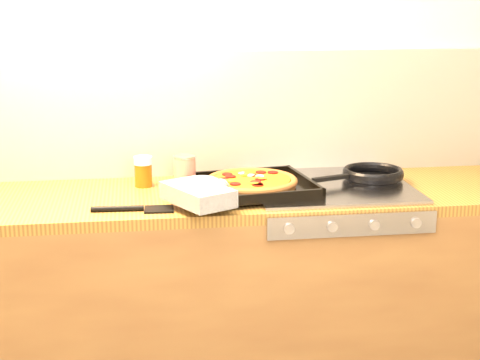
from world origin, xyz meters
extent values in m
plane|color=beige|center=(0.00, 1.40, 1.25)|extent=(3.20, 0.00, 3.20)
cube|color=white|center=(0.00, 1.39, 1.15)|extent=(3.20, 0.02, 0.50)
cube|color=olive|center=(0.00, 1.10, 0.43)|extent=(3.20, 0.60, 0.86)
cube|color=olive|center=(0.00, 1.10, 0.88)|extent=(3.20, 0.60, 0.04)
cube|color=#97969B|center=(0.45, 0.80, 0.85)|extent=(0.60, 0.03, 0.08)
cylinder|color=#A5A5AA|center=(0.23, 0.78, 0.85)|extent=(0.04, 0.02, 0.04)
cylinder|color=#A5A5AA|center=(0.38, 0.78, 0.85)|extent=(0.04, 0.02, 0.04)
cylinder|color=#A5A5AA|center=(0.53, 0.78, 0.85)|extent=(0.04, 0.02, 0.04)
cylinder|color=#A5A5AA|center=(0.67, 0.78, 0.85)|extent=(0.04, 0.02, 0.04)
cube|color=#97969B|center=(0.45, 1.10, 0.91)|extent=(0.60, 0.56, 0.02)
cube|color=black|center=(0.14, 1.06, 0.92)|extent=(0.48, 0.44, 0.01)
cube|color=black|center=(0.12, 1.24, 0.94)|extent=(0.43, 0.07, 0.02)
cube|color=black|center=(0.16, 0.88, 0.94)|extent=(0.43, 0.07, 0.02)
cube|color=black|center=(0.35, 1.09, 0.94)|extent=(0.06, 0.38, 0.02)
cube|color=black|center=(-0.07, 1.03, 0.94)|extent=(0.06, 0.38, 0.02)
cylinder|color=#995A2C|center=(0.14, 1.06, 0.94)|extent=(0.37, 0.37, 0.02)
torus|color=#995A2C|center=(0.14, 1.06, 0.95)|extent=(0.39, 0.39, 0.03)
cylinder|color=orange|center=(0.14, 1.06, 0.95)|extent=(0.32, 0.32, 0.01)
cylinder|color=maroon|center=(0.17, 1.05, 0.96)|extent=(0.04, 0.04, 0.01)
cylinder|color=maroon|center=(0.06, 1.14, 0.96)|extent=(0.04, 0.04, 0.01)
cylinder|color=maroon|center=(0.15, 0.96, 0.96)|extent=(0.04, 0.04, 0.01)
cylinder|color=maroon|center=(0.03, 1.06, 0.96)|extent=(0.04, 0.04, 0.01)
cylinder|color=maroon|center=(0.19, 1.15, 0.96)|extent=(0.04, 0.04, 0.01)
cylinder|color=maroon|center=(0.15, 1.11, 0.96)|extent=(0.04, 0.04, 0.01)
cylinder|color=maroon|center=(0.07, 0.99, 0.96)|extent=(0.04, 0.04, 0.01)
cylinder|color=maroon|center=(0.24, 1.14, 0.96)|extent=(0.04, 0.04, 0.01)
cylinder|color=maroon|center=(0.15, 0.97, 0.96)|extent=(0.04, 0.04, 0.01)
cylinder|color=maroon|center=(0.15, 1.01, 0.96)|extent=(0.04, 0.04, 0.01)
cylinder|color=maroon|center=(0.07, 1.10, 0.96)|extent=(0.04, 0.04, 0.01)
ellipsoid|color=#C97312|center=(0.06, 1.03, 0.96)|extent=(0.04, 0.03, 0.01)
ellipsoid|color=#C97312|center=(0.03, 1.04, 0.96)|extent=(0.04, 0.03, 0.01)
ellipsoid|color=#C97312|center=(0.12, 1.11, 0.96)|extent=(0.04, 0.03, 0.01)
ellipsoid|color=#C97312|center=(0.11, 1.15, 0.96)|extent=(0.04, 0.03, 0.01)
ellipsoid|color=#C97312|center=(0.14, 0.98, 0.96)|extent=(0.04, 0.03, 0.01)
ellipsoid|color=#C97312|center=(0.18, 1.05, 0.96)|extent=(0.04, 0.03, 0.01)
ellipsoid|color=#C97312|center=(0.16, 1.06, 0.96)|extent=(0.04, 0.03, 0.01)
ellipsoid|color=#C97312|center=(0.06, 1.02, 0.96)|extent=(0.04, 0.03, 0.01)
ellipsoid|color=#C97312|center=(0.14, 1.14, 0.96)|extent=(0.04, 0.03, 0.01)
ellipsoid|color=silver|center=(0.12, 1.15, 0.96)|extent=(0.04, 0.04, 0.01)
ellipsoid|color=silver|center=(0.15, 1.11, 0.96)|extent=(0.04, 0.04, 0.01)
ellipsoid|color=silver|center=(0.18, 1.09, 0.96)|extent=(0.04, 0.04, 0.01)
cube|color=black|center=(-0.08, 0.87, 0.96)|extent=(0.26, 0.30, 0.06)
ellipsoid|color=black|center=(-0.05, 1.00, 0.96)|extent=(0.17, 0.17, 0.06)
cylinder|color=black|center=(0.00, 0.92, 0.96)|extent=(0.09, 0.12, 0.06)
cylinder|color=black|center=(0.63, 1.14, 0.92)|extent=(0.28, 0.28, 0.01)
torus|color=black|center=(0.63, 1.14, 0.94)|extent=(0.30, 0.30, 0.02)
cube|color=black|center=(0.45, 1.08, 0.95)|extent=(0.17, 0.07, 0.02)
cylinder|color=#9A1B0C|center=(-0.10, 1.21, 0.96)|extent=(0.10, 0.10, 0.11)
cylinder|color=#B2B2B7|center=(-0.10, 1.21, 1.02)|extent=(0.10, 0.10, 0.01)
cylinder|color=#B2B2B7|center=(-0.10, 1.21, 0.90)|extent=(0.10, 0.10, 0.01)
cylinder|color=#DB450C|center=(-0.25, 1.23, 0.94)|extent=(0.08, 0.08, 0.09)
cylinder|color=silver|center=(-0.25, 1.23, 1.00)|extent=(0.09, 0.09, 0.03)
cylinder|color=#B1714B|center=(0.05, 1.32, 0.91)|extent=(0.26, 0.03, 0.02)
ellipsoid|color=#B1714B|center=(0.19, 1.31, 0.91)|extent=(0.06, 0.05, 0.02)
cube|color=black|center=(-0.21, 0.90, 0.90)|extent=(0.10, 0.09, 0.01)
cylinder|color=black|center=(-0.35, 0.91, 0.91)|extent=(0.18, 0.03, 0.02)
camera|label=1|loc=(-0.28, -1.53, 1.63)|focal=55.00mm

